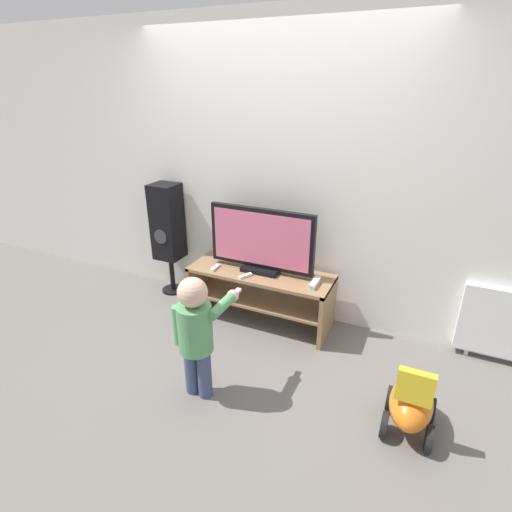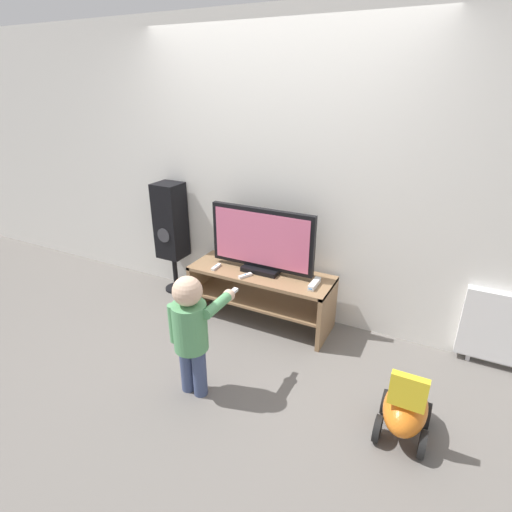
# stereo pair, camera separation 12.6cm
# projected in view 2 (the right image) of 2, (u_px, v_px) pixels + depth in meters

# --- Properties ---
(ground_plane) EXTENTS (16.00, 16.00, 0.00)m
(ground_plane) POSITION_uv_depth(u_px,v_px,m) (249.00, 332.00, 3.57)
(ground_plane) COLOR slate
(wall_back) EXTENTS (10.00, 0.06, 2.60)m
(wall_back) POSITION_uv_depth(u_px,v_px,m) (277.00, 176.00, 3.48)
(wall_back) COLOR silver
(wall_back) RESTS_ON ground_plane
(tv_stand) EXTENTS (1.30, 0.45, 0.50)m
(tv_stand) POSITION_uv_depth(u_px,v_px,m) (261.00, 288.00, 3.62)
(tv_stand) COLOR #93704C
(tv_stand) RESTS_ON ground_plane
(television) EXTENTS (0.96, 0.20, 0.58)m
(television) POSITION_uv_depth(u_px,v_px,m) (262.00, 241.00, 3.45)
(television) COLOR black
(television) RESTS_ON tv_stand
(game_console) EXTENTS (0.05, 0.20, 0.04)m
(game_console) POSITION_uv_depth(u_px,v_px,m) (314.00, 284.00, 3.29)
(game_console) COLOR white
(game_console) RESTS_ON tv_stand
(remote_primary) EXTENTS (0.04, 0.13, 0.03)m
(remote_primary) POSITION_uv_depth(u_px,v_px,m) (216.00, 267.00, 3.62)
(remote_primary) COLOR white
(remote_primary) RESTS_ON tv_stand
(remote_secondary) EXTENTS (0.09, 0.13, 0.03)m
(remote_secondary) POSITION_uv_depth(u_px,v_px,m) (245.00, 276.00, 3.45)
(remote_secondary) COLOR white
(remote_secondary) RESTS_ON tv_stand
(child) EXTENTS (0.35, 0.51, 0.92)m
(child) POSITION_uv_depth(u_px,v_px,m) (191.00, 327.00, 2.68)
(child) COLOR #3F4C72
(child) RESTS_ON ground_plane
(speaker_tower) EXTENTS (0.26, 0.26, 1.15)m
(speaker_tower) POSITION_uv_depth(u_px,v_px,m) (171.00, 223.00, 4.01)
(speaker_tower) COLOR black
(speaker_tower) RESTS_ON ground_plane
(ride_on_toy) EXTENTS (0.30, 0.45, 0.54)m
(ride_on_toy) POSITION_uv_depth(u_px,v_px,m) (405.00, 408.00, 2.46)
(ride_on_toy) COLOR orange
(ride_on_toy) RESTS_ON ground_plane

